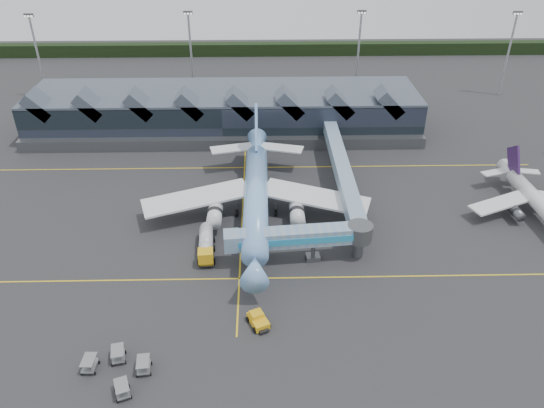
{
  "coord_description": "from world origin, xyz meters",
  "views": [
    {
      "loc": [
        3.58,
        -70.37,
        51.92
      ],
      "look_at": [
        5.24,
        5.31,
        5.0
      ],
      "focal_mm": 35.0,
      "sensor_mm": 36.0,
      "label": 1
    }
  ],
  "objects_px": {
    "main_airliner": "(256,194)",
    "pushback_tug": "(258,320)",
    "fuel_truck": "(206,243)",
    "regional_jet": "(535,199)",
    "jet_bridge": "(308,237)"
  },
  "relations": [
    {
      "from": "jet_bridge",
      "to": "regional_jet",
      "type": "bearing_deg",
      "value": 11.83
    },
    {
      "from": "regional_jet",
      "to": "pushback_tug",
      "type": "bearing_deg",
      "value": -154.68
    },
    {
      "from": "main_airliner",
      "to": "fuel_truck",
      "type": "height_order",
      "value": "main_airliner"
    },
    {
      "from": "regional_jet",
      "to": "jet_bridge",
      "type": "bearing_deg",
      "value": -166.13
    },
    {
      "from": "main_airliner",
      "to": "jet_bridge",
      "type": "distance_m",
      "value": 15.62
    },
    {
      "from": "regional_jet",
      "to": "jet_bridge",
      "type": "distance_m",
      "value": 43.58
    },
    {
      "from": "jet_bridge",
      "to": "fuel_truck",
      "type": "relative_size",
      "value": 2.45
    },
    {
      "from": "main_airliner",
      "to": "fuel_truck",
      "type": "distance_m",
      "value": 13.81
    },
    {
      "from": "regional_jet",
      "to": "fuel_truck",
      "type": "distance_m",
      "value": 58.73
    },
    {
      "from": "pushback_tug",
      "to": "fuel_truck",
      "type": "bearing_deg",
      "value": 92.42
    },
    {
      "from": "jet_bridge",
      "to": "pushback_tug",
      "type": "xyz_separation_m",
      "value": [
        -7.79,
        -14.06,
        -3.66
      ]
    },
    {
      "from": "main_airliner",
      "to": "pushback_tug",
      "type": "bearing_deg",
      "value": -88.98
    },
    {
      "from": "regional_jet",
      "to": "fuel_truck",
      "type": "relative_size",
      "value": 2.83
    },
    {
      "from": "main_airliner",
      "to": "jet_bridge",
      "type": "xyz_separation_m",
      "value": [
        8.11,
        -13.35,
        -0.02
      ]
    },
    {
      "from": "main_airliner",
      "to": "pushback_tug",
      "type": "relative_size",
      "value": 11.22
    }
  ]
}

